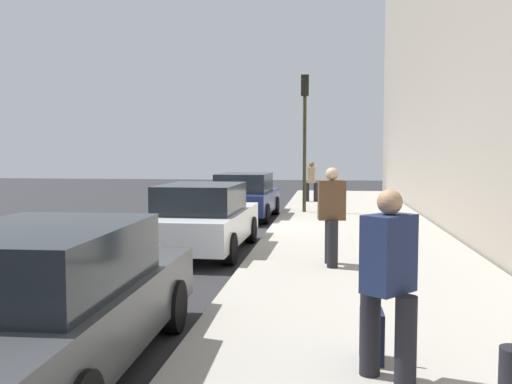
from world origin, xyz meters
TOP-DOWN VIEW (x-y plane):
  - ground_plane at (0.00, 0.00)m, footprint 56.00×56.00m
  - sidewalk at (0.00, -3.30)m, footprint 28.00×4.60m
  - lane_stripe_centre at (0.00, 3.20)m, footprint 28.00×0.14m
  - parked_car_charcoal at (-10.73, 0.11)m, footprint 4.59×1.99m
  - parked_car_white at (-3.89, 0.14)m, footprint 4.37×1.96m
  - parked_car_navy at (2.25, 0.12)m, footprint 4.26×1.98m
  - pedestrian_brown_coat at (-5.69, -2.64)m, footprint 0.58×0.51m
  - pedestrian_tan_coat at (7.36, -1.91)m, footprint 0.47×0.55m
  - pedestrian_navy_coat at (-10.75, -3.10)m, footprint 0.54×0.53m
  - traffic_light_pole at (3.33, -1.78)m, footprint 0.35×0.26m
  - rolling_suitcase at (-10.28, -3.00)m, footprint 0.34×0.22m

SIDE VIEW (x-z plane):
  - ground_plane at x=0.00m, z-range 0.00..0.00m
  - lane_stripe_centre at x=0.00m, z-range 0.00..0.01m
  - sidewalk at x=0.00m, z-range 0.00..0.15m
  - rolling_suitcase at x=-10.28m, z-range -0.03..0.83m
  - parked_car_navy at x=2.25m, z-range 0.00..1.51m
  - parked_car_white at x=-3.89m, z-range 0.00..1.51m
  - parked_car_charcoal at x=-10.73m, z-range 0.00..1.51m
  - pedestrian_tan_coat at x=7.36m, z-range 0.21..1.86m
  - pedestrian_navy_coat at x=-10.75m, z-range 0.21..1.94m
  - pedestrian_brown_coat at x=-5.69m, z-range 0.21..1.99m
  - traffic_light_pole at x=3.33m, z-range 0.95..5.61m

